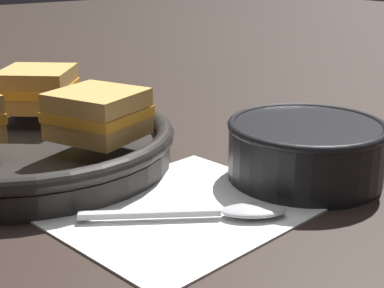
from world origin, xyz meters
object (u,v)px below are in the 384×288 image
sandwich_near_left (38,88)px  sandwich_far_left (98,114)px  soup_bowl (306,147)px  spoon (225,211)px  skillet (33,146)px

sandwich_near_left → sandwich_far_left: same height
sandwich_far_left → soup_bowl: bearing=-41.2°
spoon → soup_bowl: bearing=44.1°
sandwich_far_left → sandwich_near_left: bearing=89.4°
soup_bowl → spoon: (-0.12, -0.02, -0.03)m
soup_bowl → sandwich_far_left: (-0.15, 0.13, 0.03)m
skillet → sandwich_near_left: bearing=59.4°
soup_bowl → sandwich_near_left: sandwich_near_left is taller
spoon → sandwich_far_left: 0.17m
soup_bowl → skillet: bearing=133.3°
soup_bowl → spoon: bearing=-170.4°
soup_bowl → skillet: 0.28m
sandwich_near_left → sandwich_far_left: bearing=-90.6°
spoon → skillet: skillet is taller
skillet → sandwich_far_left: bearing=-60.6°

